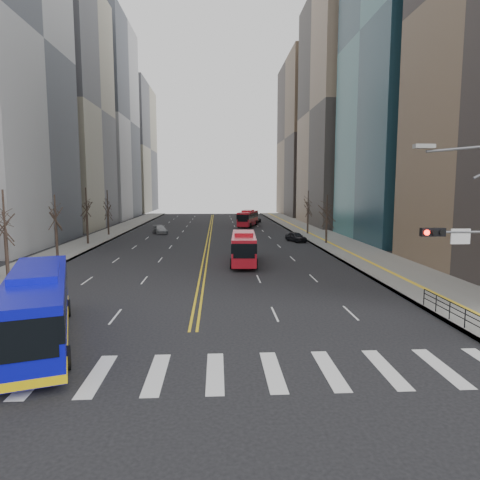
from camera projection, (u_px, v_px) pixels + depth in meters
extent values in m
plane|color=black|center=(186.00, 373.00, 17.33)|extent=(220.00, 220.00, 0.00)
cube|color=gray|center=(328.00, 239.00, 62.86)|extent=(7.00, 130.00, 0.15)
cube|color=gray|center=(93.00, 240.00, 61.06)|extent=(5.00, 130.00, 0.15)
cube|color=silver|center=(37.00, 377.00, 17.02)|extent=(0.70, 4.00, 0.01)
cube|color=silver|center=(97.00, 375.00, 17.14)|extent=(0.70, 4.00, 0.01)
cube|color=silver|center=(157.00, 374.00, 17.27)|extent=(0.70, 4.00, 0.01)
cube|color=silver|center=(215.00, 373.00, 17.39)|extent=(0.70, 4.00, 0.01)
cube|color=silver|center=(273.00, 371.00, 17.52)|extent=(0.70, 4.00, 0.01)
cube|color=silver|center=(330.00, 370.00, 17.64)|extent=(0.70, 4.00, 0.01)
cube|color=silver|center=(386.00, 369.00, 17.77)|extent=(0.70, 4.00, 0.01)
cube|color=silver|center=(441.00, 367.00, 17.89)|extent=(0.70, 4.00, 0.01)
cube|color=gold|center=(208.00, 233.00, 71.84)|extent=(0.15, 100.00, 0.01)
cube|color=gold|center=(211.00, 233.00, 71.87)|extent=(0.15, 100.00, 0.01)
cube|color=gray|center=(41.00, 109.00, 78.48)|extent=(22.00, 22.00, 44.00)
cube|color=#959597|center=(89.00, 121.00, 105.06)|extent=(20.00, 26.00, 48.00)
cube|color=#2E6469|center=(431.00, 32.00, 59.10)|extent=(20.00, 22.00, 58.00)
cube|color=gray|center=(358.00, 111.00, 86.53)|extent=(20.00, 26.00, 46.00)
cube|color=gray|center=(123.00, 149.00, 137.31)|extent=(18.00, 30.00, 40.00)
cube|color=brown|center=(317.00, 139.00, 118.44)|extent=(18.00, 30.00, 42.00)
cylinder|color=slate|center=(475.00, 232.00, 19.34)|extent=(4.50, 0.12, 0.12)
cube|color=black|center=(433.00, 232.00, 19.23)|extent=(1.10, 0.28, 0.38)
cylinder|color=#FF190C|center=(427.00, 233.00, 19.06)|extent=(0.24, 0.08, 0.24)
cylinder|color=black|center=(434.00, 233.00, 19.07)|extent=(0.24, 0.08, 0.24)
cylinder|color=black|center=(442.00, 232.00, 19.09)|extent=(0.24, 0.08, 0.24)
cube|color=white|center=(460.00, 236.00, 19.33)|extent=(0.90, 0.06, 0.70)
cube|color=#999993|center=(424.00, 146.00, 18.74)|extent=(0.90, 0.35, 0.18)
cube|color=black|center=(450.00, 302.00, 23.90)|extent=(0.04, 6.00, 0.04)
cylinder|color=black|center=(465.00, 319.00, 22.47)|extent=(0.06, 0.06, 1.00)
cylinder|color=black|center=(450.00, 311.00, 23.96)|extent=(0.06, 0.06, 1.00)
cylinder|color=black|center=(436.00, 303.00, 25.44)|extent=(0.06, 0.06, 1.00)
cylinder|color=black|center=(424.00, 297.00, 26.93)|extent=(0.06, 0.06, 1.00)
cylinder|color=#2F221C|center=(7.00, 256.00, 35.09)|extent=(0.28, 0.28, 3.90)
cylinder|color=#2F221C|center=(57.00, 241.00, 46.01)|extent=(0.28, 0.28, 3.60)
cylinder|color=#2F221C|center=(87.00, 230.00, 56.89)|extent=(0.28, 0.28, 4.00)
cylinder|color=#2F221C|center=(108.00, 224.00, 67.81)|extent=(0.28, 0.28, 3.80)
cylinder|color=#2F221C|center=(326.00, 231.00, 57.62)|extent=(0.28, 0.28, 3.50)
cylinder|color=#2F221C|center=(308.00, 223.00, 69.50)|extent=(0.28, 0.28, 3.75)
cube|color=#0C0EBA|center=(37.00, 305.00, 20.69)|extent=(6.40, 12.57, 2.96)
cube|color=black|center=(37.00, 294.00, 20.62)|extent=(6.46, 12.61, 1.06)
cube|color=#0C0EBA|center=(36.00, 273.00, 20.50)|extent=(3.34, 4.77, 0.40)
cube|color=yellow|center=(39.00, 331.00, 20.84)|extent=(6.46, 12.61, 0.35)
cylinder|color=black|center=(67.00, 358.00, 17.66)|extent=(0.60, 1.04, 1.00)
cylinder|color=black|center=(18.00, 313.00, 24.03)|extent=(0.60, 1.04, 1.00)
cylinder|color=black|center=(68.00, 308.00, 24.98)|extent=(0.60, 1.04, 1.00)
cube|color=red|center=(244.00, 247.00, 42.73)|extent=(2.81, 10.05, 2.54)
cube|color=black|center=(244.00, 242.00, 42.67)|extent=(2.87, 10.07, 0.92)
cube|color=red|center=(244.00, 233.00, 42.57)|extent=(2.00, 3.57, 0.40)
cylinder|color=black|center=(232.00, 264.00, 39.71)|extent=(0.36, 1.02, 1.00)
cylinder|color=black|center=(256.00, 264.00, 39.71)|extent=(0.36, 1.02, 1.00)
cylinder|color=black|center=(233.00, 253.00, 46.03)|extent=(0.36, 1.02, 1.00)
cylinder|color=black|center=(254.00, 253.00, 46.02)|extent=(0.36, 1.02, 1.00)
cube|color=red|center=(248.00, 218.00, 83.93)|extent=(4.84, 10.28, 2.57)
cube|color=black|center=(248.00, 215.00, 83.87)|extent=(4.91, 10.31, 0.93)
cube|color=red|center=(248.00, 211.00, 83.77)|extent=(2.69, 3.87, 0.40)
cylinder|color=black|center=(239.00, 225.00, 81.19)|extent=(0.55, 1.04, 1.00)
cylinder|color=black|center=(250.00, 225.00, 80.71)|extent=(0.55, 1.04, 1.00)
cylinder|color=black|center=(245.00, 223.00, 87.42)|extent=(0.55, 1.04, 1.00)
cylinder|color=black|center=(256.00, 223.00, 86.94)|extent=(0.55, 1.04, 1.00)
imported|color=white|center=(22.00, 295.00, 27.30)|extent=(2.42, 4.33, 1.35)
imported|color=black|center=(296.00, 237.00, 60.06)|extent=(2.90, 4.33, 1.37)
imported|color=gray|center=(160.00, 230.00, 70.82)|extent=(3.23, 4.93, 1.33)
imported|color=black|center=(256.00, 220.00, 92.78)|extent=(2.89, 4.26, 1.08)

